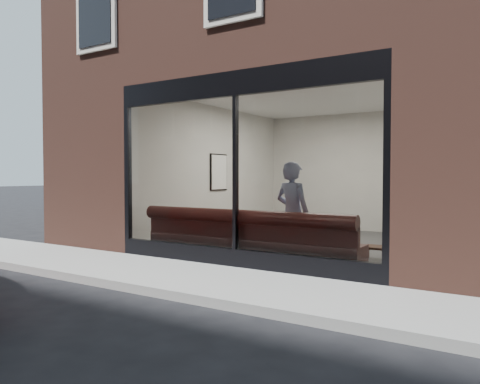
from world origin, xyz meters
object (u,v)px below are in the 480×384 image
Objects in this scene: cafe_table_left at (239,214)px; cafe_table_right at (332,221)px; banquette at (248,250)px; cafe_chair_right at (376,247)px; person at (292,214)px.

cafe_table_left is 2.16m from cafe_table_right.
cafe_table_left reaches higher than banquette.
cafe_chair_right is at bearing 7.48° from cafe_table_left.
banquette is at bearing 24.41° from person.
banquette is 6.34× the size of cafe_table_left.
cafe_table_right is 1.05m from cafe_chair_right.
banquette reaches higher than cafe_chair_right.
cafe_table_right reaches higher than cafe_chair_right.
cafe_chair_right is at bearing 54.60° from cafe_table_right.
banquette is 1.00m from person.
cafe_table_left is (-0.86, 1.06, 0.52)m from banquette.
person is at bearing -137.75° from cafe_table_right.
person is 2.75× the size of cafe_table_left.
cafe_table_right is at bearing 50.36° from cafe_chair_right.
cafe_table_left is (-1.61, 0.87, -0.13)m from person.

